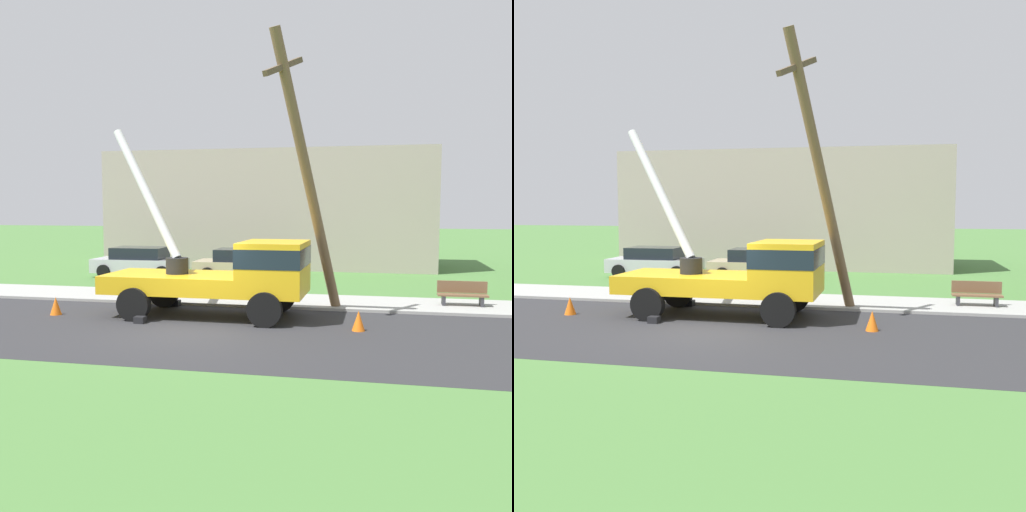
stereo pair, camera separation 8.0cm
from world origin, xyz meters
The scene contains 11 objects.
ground_plane centered at (0.00, 12.00, 0.00)m, with size 120.00×120.00×0.00m, color #477538.
road_asphalt centered at (0.00, 0.00, 0.00)m, with size 80.00×7.31×0.01m, color #2B2B2D.
sidewalk_strip centered at (0.00, 5.06, 0.05)m, with size 80.00×2.82×0.10m, color #9E9E99.
utility_truck centered at (0.62, 2.06, 1.41)m, with size 6.76×3.20×5.98m.
leaning_utility_pole centered at (2.82, 2.62, 4.31)m, with size 2.05×3.69×8.44m.
traffic_cone_ahead centered at (4.47, 0.92, 0.28)m, with size 0.36×0.36×0.56m, color orange.
traffic_cone_behind centered at (-4.91, 1.25, 0.28)m, with size 0.36×0.36×0.56m, color orange.
parked_sedan_silver centered at (-6.24, 10.75, 0.71)m, with size 4.43×2.07×1.42m.
parked_sedan_tan centered at (-1.10, 10.67, 0.71)m, with size 4.42×2.05×1.42m.
park_bench centered at (7.73, 5.13, 0.46)m, with size 1.60×0.45×0.90m.
lowrise_building_backdrop centered at (-1.10, 17.60, 3.20)m, with size 18.00×6.00×6.40m, color #A5998C.
Camera 1 is at (4.96, -14.64, 3.44)m, focal length 39.88 mm.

